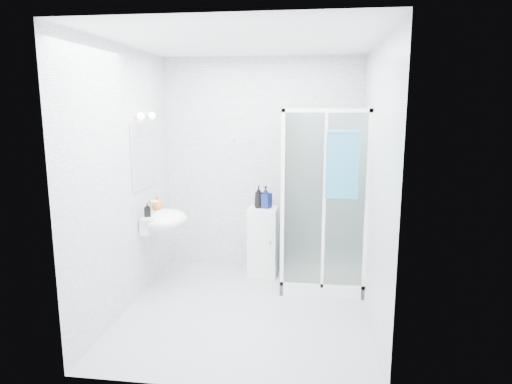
# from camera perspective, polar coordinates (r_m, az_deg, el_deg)

# --- Properties ---
(room) EXTENTS (2.40, 2.60, 2.60)m
(room) POSITION_cam_1_polar(r_m,az_deg,el_deg) (4.34, -1.27, 1.10)
(room) COLOR white
(room) RESTS_ON ground
(shower_enclosure) EXTENTS (0.90, 0.95, 2.00)m
(shower_enclosure) POSITION_cam_1_polar(r_m,az_deg,el_deg) (5.24, 7.39, -6.89)
(shower_enclosure) COLOR white
(shower_enclosure) RESTS_ON ground
(wall_basin) EXTENTS (0.46, 0.56, 0.35)m
(wall_basin) POSITION_cam_1_polar(r_m,az_deg,el_deg) (5.11, -11.46, -3.40)
(wall_basin) COLOR white
(wall_basin) RESTS_ON ground
(mirror) EXTENTS (0.02, 0.60, 0.70)m
(mirror) POSITION_cam_1_polar(r_m,az_deg,el_deg) (5.06, -13.90, 4.46)
(mirror) COLOR white
(mirror) RESTS_ON room
(vanity_lights) EXTENTS (0.10, 0.40, 0.08)m
(vanity_lights) POSITION_cam_1_polar(r_m,az_deg,el_deg) (5.01, -13.58, 9.24)
(vanity_lights) COLOR silver
(vanity_lights) RESTS_ON room
(wall_hooks) EXTENTS (0.23, 0.06, 0.03)m
(wall_hooks) POSITION_cam_1_polar(r_m,az_deg,el_deg) (5.57, -1.83, 6.57)
(wall_hooks) COLOR silver
(wall_hooks) RESTS_ON room
(storage_cabinet) EXTENTS (0.34, 0.37, 0.82)m
(storage_cabinet) POSITION_cam_1_polar(r_m,az_deg,el_deg) (5.54, 0.85, -6.18)
(storage_cabinet) COLOR white
(storage_cabinet) RESTS_ON ground
(hand_towel) EXTENTS (0.32, 0.05, 0.69)m
(hand_towel) POSITION_cam_1_polar(r_m,az_deg,el_deg) (4.63, 10.76, 3.59)
(hand_towel) COLOR teal
(hand_towel) RESTS_ON shower_enclosure
(shampoo_bottle_a) EXTENTS (0.10, 0.10, 0.27)m
(shampoo_bottle_a) POSITION_cam_1_polar(r_m,az_deg,el_deg) (5.42, 0.33, -0.62)
(shampoo_bottle_a) COLOR black
(shampoo_bottle_a) RESTS_ON storage_cabinet
(shampoo_bottle_b) EXTENTS (0.15, 0.15, 0.26)m
(shampoo_bottle_b) POSITION_cam_1_polar(r_m,az_deg,el_deg) (5.42, 1.22, -0.64)
(shampoo_bottle_b) COLOR #0D1A52
(shampoo_bottle_b) RESTS_ON storage_cabinet
(soap_dispenser_orange) EXTENTS (0.15, 0.15, 0.17)m
(soap_dispenser_orange) POSITION_cam_1_polar(r_m,az_deg,el_deg) (5.25, -12.20, -1.37)
(soap_dispenser_orange) COLOR #E25A1A
(soap_dispenser_orange) RESTS_ON wall_basin
(soap_dispenser_black) EXTENTS (0.09, 0.09, 0.15)m
(soap_dispenser_black) POSITION_cam_1_polar(r_m,az_deg,el_deg) (4.99, -13.42, -2.16)
(soap_dispenser_black) COLOR black
(soap_dispenser_black) RESTS_ON wall_basin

